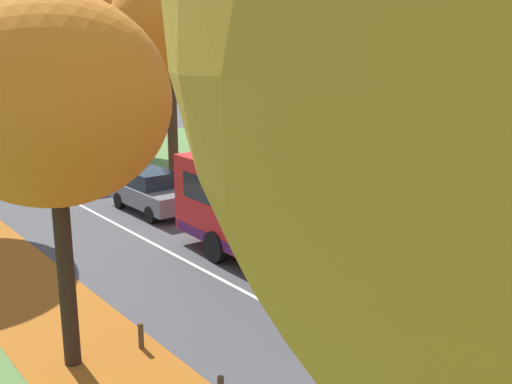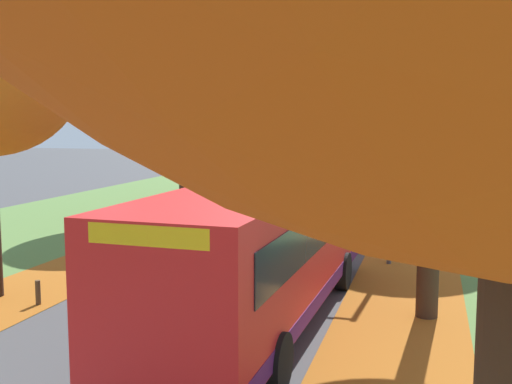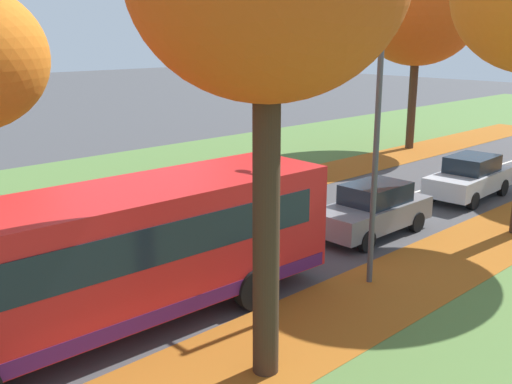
% 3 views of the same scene
% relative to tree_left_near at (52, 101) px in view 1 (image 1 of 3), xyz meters
% --- Properties ---
extents(leaf_litter_left, '(2.80, 60.00, 0.00)m').
position_rel_tree_left_near_xyz_m(leaf_litter_left, '(0.41, 4.84, -5.40)').
color(leaf_litter_left, '#9E5619').
rests_on(leaf_litter_left, grass_verge_left).
extents(grass_verge_right, '(12.00, 90.00, 0.01)m').
position_rel_tree_left_near_xyz_m(grass_verge_right, '(14.21, 10.84, -5.41)').
color(grass_verge_right, '#517538').
rests_on(grass_verge_right, ground).
extents(leaf_litter_right, '(2.80, 60.00, 0.00)m').
position_rel_tree_left_near_xyz_m(leaf_litter_right, '(9.61, 4.84, -5.40)').
color(leaf_litter_right, '#9E5619').
rests_on(leaf_litter_right, grass_verge_right).
extents(road_centre_line, '(0.12, 80.00, 0.01)m').
position_rel_tree_left_near_xyz_m(road_centre_line, '(5.01, 10.84, -5.41)').
color(road_centre_line, silver).
rests_on(road_centre_line, ground).
extents(tree_left_near, '(4.45, 4.45, 7.43)m').
position_rel_tree_left_near_xyz_m(tree_left_near, '(0.00, 0.00, 0.00)').
color(tree_left_near, black).
rests_on(tree_left_near, ground).
extents(tree_right_near, '(4.52, 4.52, 9.01)m').
position_rel_tree_left_near_xyz_m(tree_right_near, '(10.14, 1.36, 1.51)').
color(tree_right_near, '#382619').
rests_on(tree_right_near, ground).
extents(tree_right_mid, '(5.20, 5.20, 9.54)m').
position_rel_tree_left_near_xyz_m(tree_right_mid, '(9.91, 12.65, 1.75)').
color(tree_right_mid, '#382619').
rests_on(tree_right_mid, ground).
extents(tree_right_far, '(6.14, 6.14, 9.76)m').
position_rel_tree_left_near_xyz_m(tree_right_far, '(10.20, 23.53, 1.57)').
color(tree_right_far, '#422D1E').
rests_on(tree_right_far, ground).
extents(bollard_fourth, '(0.12, 0.12, 0.58)m').
position_rel_tree_left_near_xyz_m(bollard_fourth, '(1.42, -0.30, -5.12)').
color(bollard_fourth, '#4C3823').
rests_on(bollard_fourth, ground).
extents(streetlamp_right, '(1.89, 0.28, 6.00)m').
position_rel_tree_left_near_xyz_m(streetlamp_right, '(8.68, 6.14, -1.67)').
color(streetlamp_right, '#47474C').
rests_on(streetlamp_right, ground).
extents(bus, '(2.88, 10.47, 2.98)m').
position_rel_tree_left_near_xyz_m(bus, '(6.80, 0.16, -3.71)').
color(bus, red).
rests_on(bus, ground).
extents(car_grey_lead, '(1.79, 4.20, 1.62)m').
position_rel_tree_left_near_xyz_m(car_grey_lead, '(6.87, 9.19, -4.60)').
color(car_grey_lead, slate).
rests_on(car_grey_lead, ground).
extents(car_silver_following, '(1.94, 4.28, 1.62)m').
position_rel_tree_left_near_xyz_m(car_silver_following, '(6.86, 15.35, -4.60)').
color(car_silver_following, '#B7BABF').
rests_on(car_silver_following, ground).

